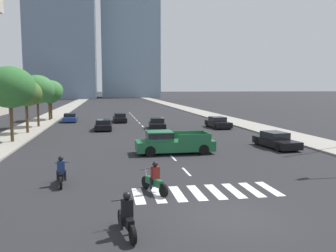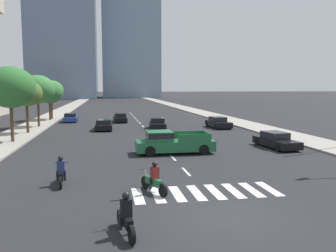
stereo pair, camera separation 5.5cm
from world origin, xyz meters
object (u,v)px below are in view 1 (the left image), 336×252
at_px(sedan_black_5, 103,125).
at_px(street_tree_third, 37,89).
at_px(motorcycle_trailing, 127,218).
at_px(street_tree_second, 26,93).
at_px(street_tree_fifth, 51,91).
at_px(sedan_black_0, 120,118).
at_px(motorcycle_lead, 61,173).
at_px(motorcycle_third, 154,180).
at_px(sedan_black_4, 276,141).
at_px(sedan_black_3, 157,124).
at_px(street_tree_nearest, 10,87).
at_px(pickup_truck, 171,142).
at_px(sedan_black_2, 218,123).
at_px(sedan_blue_1, 70,118).
at_px(street_tree_fourth, 49,92).

bearing_deg(sedan_black_5, street_tree_third, 64.68).
xyz_separation_m(motorcycle_trailing, street_tree_third, (-8.67, 32.86, 4.02)).
bearing_deg(street_tree_second, street_tree_fifth, 90.00).
bearing_deg(street_tree_fifth, sedan_black_0, -27.85).
height_order(motorcycle_lead, motorcycle_third, same).
relative_size(sedan_black_0, sedan_black_5, 1.06).
bearing_deg(motorcycle_trailing, sedan_black_5, -9.39).
distance_m(sedan_black_0, sedan_black_4, 26.05).
distance_m(sedan_black_0, sedan_black_3, 9.77).
xyz_separation_m(sedan_black_3, street_tree_fifth, (-13.98, 14.19, 3.78)).
height_order(street_tree_nearest, street_tree_second, street_tree_nearest).
xyz_separation_m(motorcycle_trailing, pickup_truck, (4.08, 13.74, 0.23)).
bearing_deg(street_tree_nearest, sedan_black_3, 30.52).
relative_size(motorcycle_third, sedan_black_3, 0.45).
bearing_deg(street_tree_fifth, motorcycle_third, -75.26).
relative_size(pickup_truck, sedan_black_2, 1.22).
xyz_separation_m(motorcycle_third, street_tree_third, (-10.20, 28.43, 4.02)).
relative_size(motorcycle_third, street_tree_nearest, 0.31).
distance_m(sedan_black_2, sedan_black_5, 13.61).
height_order(motorcycle_third, sedan_blue_1, motorcycle_third).
relative_size(motorcycle_lead, street_tree_fifth, 0.37).
relative_size(street_tree_second, street_tree_fourth, 0.98).
relative_size(motorcycle_lead, street_tree_fourth, 0.38).
bearing_deg(street_tree_fifth, pickup_truck, -66.63).
bearing_deg(sedan_black_3, street_tree_third, -99.99).
distance_m(motorcycle_lead, street_tree_fifth, 37.36).
xyz_separation_m(motorcycle_lead, sedan_black_0, (4.16, 31.43, -0.01)).
height_order(pickup_truck, sedan_black_2, pickup_truck).
bearing_deg(sedan_blue_1, street_tree_third, 154.01).
height_order(pickup_truck, street_tree_fourth, street_tree_fourth).
distance_m(motorcycle_lead, sedan_black_0, 31.71).
xyz_separation_m(motorcycle_lead, street_tree_nearest, (-5.82, 14.28, 4.28)).
height_order(street_tree_nearest, street_tree_fourth, street_tree_nearest).
bearing_deg(motorcycle_lead, sedan_black_2, -39.45).
distance_m(sedan_black_3, street_tree_fourth, 19.05).
xyz_separation_m(motorcycle_lead, sedan_black_2, (15.55, 22.31, 0.02)).
distance_m(motorcycle_lead, pickup_truck, 10.01).
relative_size(sedan_black_0, street_tree_nearest, 0.73).
bearing_deg(street_tree_fourth, street_tree_third, -90.00).
relative_size(sedan_black_3, street_tree_third, 0.72).
bearing_deg(street_tree_second, street_tree_third, 90.00).
xyz_separation_m(sedan_blue_1, street_tree_second, (-3.06, -12.87, 3.68)).
relative_size(pickup_truck, sedan_black_5, 1.28).
distance_m(sedan_black_0, street_tree_third, 11.91).
bearing_deg(sedan_black_2, sedan_black_0, -131.31).
relative_size(motorcycle_trailing, street_tree_third, 0.33).
bearing_deg(street_tree_nearest, pickup_truck, -28.97).
height_order(motorcycle_third, sedan_black_5, motorcycle_third).
xyz_separation_m(sedan_black_2, sedan_black_4, (0.14, -14.23, -0.02)).
bearing_deg(sedan_black_0, motorcycle_lead, 171.45).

